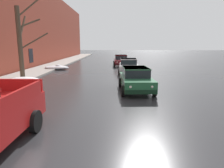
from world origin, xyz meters
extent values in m
cube|color=gray|center=(-6.39, 18.00, 0.07)|extent=(3.06, 80.00, 0.14)
cube|color=black|center=(-8.13, 24.81, 1.48)|extent=(0.08, 1.10, 1.60)
ellipsoid|color=white|center=(-4.89, 23.76, 0.22)|extent=(2.65, 1.42, 0.44)
ellipsoid|color=white|center=(-4.73, 23.71, 0.29)|extent=(0.70, 0.58, 0.58)
ellipsoid|color=white|center=(-4.28, 14.37, 0.34)|extent=(2.32, 1.25, 0.69)
ellipsoid|color=white|center=(-3.69, 14.19, 0.29)|extent=(0.71, 0.59, 0.59)
cylinder|color=#4C3D2D|center=(-5.06, 15.82, 2.67)|extent=(0.32, 0.32, 5.35)
cylinder|color=#4C3D2D|center=(-4.54, 16.43, 4.26)|extent=(1.18, 1.33, 0.79)
cylinder|color=#4C3D2D|center=(-4.19, 16.22, 3.02)|extent=(1.84, 0.91, 1.21)
cylinder|color=#4C3D2D|center=(-4.28, 16.37, 5.47)|extent=(1.68, 1.23, 1.77)
cylinder|color=#4C3D2D|center=(-5.14, 16.59, 3.98)|extent=(0.31, 1.65, 1.80)
cube|color=red|center=(-1.00, 7.06, 1.34)|extent=(0.14, 2.49, 0.44)
cube|color=red|center=(-1.92, 8.58, 1.34)|extent=(1.88, 0.13, 0.44)
cylinder|color=black|center=(-0.92, 7.57, 0.36)|extent=(0.23, 0.72, 0.72)
cube|color=#1E5633|center=(2.87, 13.43, 0.60)|extent=(1.83, 4.09, 0.60)
cube|color=black|center=(2.86, 13.63, 1.16)|extent=(1.52, 2.15, 0.52)
cube|color=#1E5633|center=(2.86, 13.63, 1.39)|extent=(1.56, 2.19, 0.06)
cube|color=black|center=(2.94, 11.47, 0.42)|extent=(1.64, 0.19, 0.22)
cube|color=black|center=(2.79, 15.39, 0.42)|extent=(1.64, 0.19, 0.22)
cylinder|color=black|center=(3.77, 12.22, 0.30)|extent=(0.20, 0.61, 0.60)
cylinder|color=black|center=(2.06, 12.15, 0.30)|extent=(0.20, 0.61, 0.60)
cylinder|color=black|center=(3.67, 14.71, 0.30)|extent=(0.20, 0.61, 0.60)
cylinder|color=black|center=(1.96, 14.64, 0.30)|extent=(0.20, 0.61, 0.60)
sphere|color=silver|center=(3.49, 11.46, 0.68)|extent=(0.14, 0.14, 0.14)
sphere|color=silver|center=(2.40, 11.41, 0.68)|extent=(0.14, 0.14, 0.14)
cube|color=silver|center=(2.92, 20.90, 0.60)|extent=(1.87, 4.01, 0.60)
cube|color=black|center=(2.93, 21.10, 1.16)|extent=(1.55, 2.11, 0.52)
cube|color=silver|center=(2.93, 21.10, 1.39)|extent=(1.59, 2.15, 0.06)
cube|color=slate|center=(2.84, 18.98, 0.42)|extent=(1.68, 0.19, 0.22)
cube|color=slate|center=(2.99, 22.82, 0.42)|extent=(1.68, 0.19, 0.22)
cylinder|color=black|center=(3.75, 19.64, 0.30)|extent=(0.20, 0.61, 0.60)
cylinder|color=black|center=(1.99, 19.71, 0.30)|extent=(0.20, 0.61, 0.60)
cylinder|color=black|center=(3.84, 22.09, 0.30)|extent=(0.20, 0.61, 0.60)
cylinder|color=black|center=(2.09, 22.16, 0.30)|extent=(0.20, 0.61, 0.60)
sphere|color=silver|center=(3.40, 18.93, 0.68)|extent=(0.14, 0.14, 0.14)
sphere|color=silver|center=(2.28, 18.97, 0.68)|extent=(0.14, 0.14, 0.14)
cube|color=maroon|center=(2.35, 27.41, 0.60)|extent=(1.78, 4.02, 0.60)
cube|color=black|center=(2.35, 27.61, 1.16)|extent=(1.49, 2.10, 0.52)
cube|color=maroon|center=(2.35, 27.61, 1.39)|extent=(1.53, 2.15, 0.06)
cube|color=black|center=(2.40, 25.47, 0.42)|extent=(1.65, 0.16, 0.22)
cube|color=black|center=(2.30, 29.35, 0.42)|extent=(1.65, 0.16, 0.22)
cylinder|color=black|center=(3.24, 26.20, 0.30)|extent=(0.20, 0.60, 0.60)
cylinder|color=black|center=(1.52, 26.16, 0.30)|extent=(0.20, 0.60, 0.60)
cylinder|color=black|center=(3.18, 28.66, 0.30)|extent=(0.20, 0.60, 0.60)
cylinder|color=black|center=(1.46, 28.62, 0.30)|extent=(0.20, 0.60, 0.60)
sphere|color=silver|center=(2.95, 25.46, 0.68)|extent=(0.14, 0.14, 0.14)
sphere|color=silver|center=(1.86, 25.43, 0.68)|extent=(0.14, 0.14, 0.14)
camera|label=1|loc=(1.64, 1.54, 2.78)|focal=32.29mm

